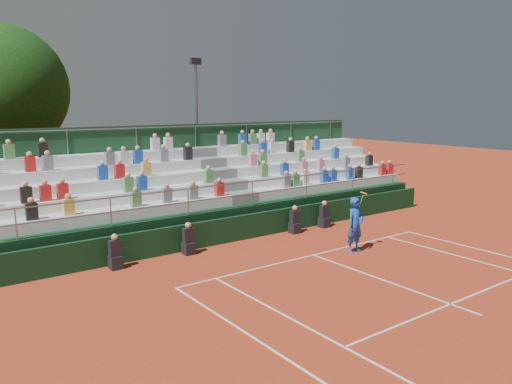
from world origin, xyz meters
TOP-DOWN VIEW (x-y plane):
  - ground at (0.00, 0.00)m, footprint 90.00×90.00m
  - courtside_wall at (0.00, 3.20)m, footprint 20.00×0.15m
  - line_officials at (-1.31, 2.75)m, footprint 9.83×0.40m
  - grandstand at (-0.00, 6.44)m, footprint 20.00×5.20m
  - tennis_player at (1.48, -0.60)m, footprint 0.91×0.51m
  - tree_east at (-7.29, 14.45)m, footprint 6.31×6.31m
  - floodlight_mast at (2.15, 12.09)m, footprint 0.60×0.25m

SIDE VIEW (x-z plane):
  - ground at x=0.00m, z-range 0.00..0.00m
  - line_officials at x=-1.31m, z-range -0.12..1.07m
  - courtside_wall at x=0.00m, z-range 0.00..1.00m
  - tennis_player at x=1.48m, z-range -0.09..2.13m
  - grandstand at x=0.00m, z-range -1.13..3.27m
  - floodlight_mast at x=2.15m, z-range 0.67..8.49m
  - tree_east at x=-7.29m, z-range 1.42..10.61m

